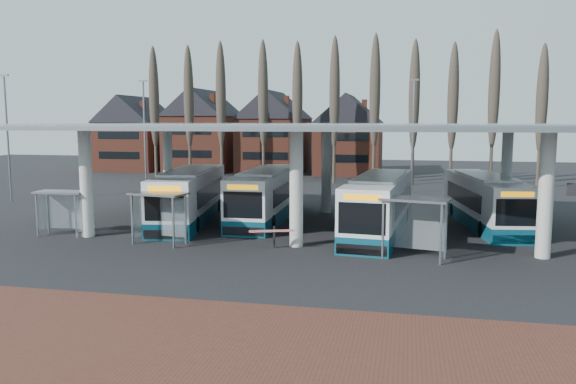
% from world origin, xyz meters
% --- Properties ---
extents(ground, '(140.00, 140.00, 0.00)m').
position_xyz_m(ground, '(0.00, 0.00, 0.00)').
color(ground, black).
rests_on(ground, ground).
extents(brick_strip, '(70.00, 10.00, 0.03)m').
position_xyz_m(brick_strip, '(0.00, -12.00, 0.01)').
color(brick_strip, '#532C21').
rests_on(brick_strip, ground).
extents(station_canopy, '(32.00, 16.00, 6.34)m').
position_xyz_m(station_canopy, '(0.00, 8.00, 5.68)').
color(station_canopy, beige).
rests_on(station_canopy, ground).
extents(poplar_row, '(45.10, 1.10, 14.50)m').
position_xyz_m(poplar_row, '(0.00, 33.00, 8.78)').
color(poplar_row, '#473D33').
rests_on(poplar_row, ground).
extents(townhouse_row, '(36.80, 10.30, 12.25)m').
position_xyz_m(townhouse_row, '(-15.75, 44.00, 5.94)').
color(townhouse_row, brown).
rests_on(townhouse_row, ground).
extents(lamp_post_a, '(0.80, 0.16, 10.17)m').
position_xyz_m(lamp_post_a, '(-18.00, 22.00, 5.34)').
color(lamp_post_a, slate).
rests_on(lamp_post_a, ground).
extents(lamp_post_b, '(0.80, 0.16, 10.17)m').
position_xyz_m(lamp_post_b, '(6.00, 26.00, 5.34)').
color(lamp_post_b, slate).
rests_on(lamp_post_b, ground).
extents(lamp_post_d, '(0.80, 0.16, 10.17)m').
position_xyz_m(lamp_post_d, '(-26.00, 14.00, 5.34)').
color(lamp_post_d, slate).
rests_on(lamp_post_d, ground).
extents(bus_0, '(4.56, 12.42, 3.38)m').
position_xyz_m(bus_0, '(-8.18, 8.28, 1.59)').
color(bus_0, white).
rests_on(bus_0, ground).
extents(bus_1, '(2.85, 12.04, 3.33)m').
position_xyz_m(bus_1, '(-3.48, 10.05, 1.57)').
color(bus_1, white).
rests_on(bus_1, ground).
extents(bus_2, '(3.67, 12.40, 3.39)m').
position_xyz_m(bus_2, '(4.06, 6.93, 1.60)').
color(bus_2, white).
rests_on(bus_2, ground).
extents(bus_3, '(4.17, 11.71, 3.19)m').
position_xyz_m(bus_3, '(10.31, 10.67, 1.50)').
color(bus_3, white).
rests_on(bus_3, ground).
extents(shelter_0, '(2.82, 1.53, 2.55)m').
position_xyz_m(shelter_0, '(-13.62, 2.59, 1.85)').
color(shelter_0, gray).
rests_on(shelter_0, ground).
extents(shelter_1, '(3.16, 1.95, 2.75)m').
position_xyz_m(shelter_1, '(-7.19, 1.65, 2.00)').
color(shelter_1, gray).
rests_on(shelter_1, ground).
extents(shelter_2, '(3.40, 2.23, 2.91)m').
position_xyz_m(shelter_2, '(6.01, 1.16, 2.11)').
color(shelter_2, gray).
rests_on(shelter_2, ground).
extents(barrier, '(2.21, 0.99, 1.15)m').
position_xyz_m(barrier, '(-1.03, 1.44, 0.89)').
color(barrier, black).
rests_on(barrier, ground).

